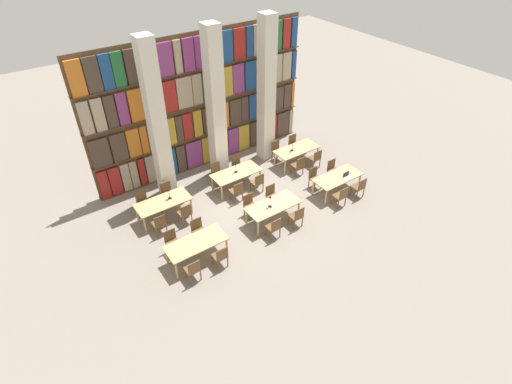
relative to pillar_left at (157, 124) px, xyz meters
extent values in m
plane|color=gray|center=(2.35, -2.52, -3.00)|extent=(40.00, 40.00, 0.00)
cube|color=brown|center=(2.35, 1.09, -0.25)|extent=(9.39, 0.06, 5.50)
cube|color=brown|center=(2.35, 1.09, -2.98)|extent=(9.39, 0.35, 0.03)
cube|color=maroon|center=(-2.07, 1.06, -2.37)|extent=(0.35, 0.20, 1.20)
cube|color=maroon|center=(-1.64, 1.06, -2.37)|extent=(0.42, 0.20, 1.20)
cube|color=tan|center=(-1.22, 1.06, -2.37)|extent=(0.32, 0.20, 1.20)
cube|color=tan|center=(-0.90, 1.06, -2.37)|extent=(0.27, 0.20, 1.20)
cube|color=maroon|center=(-0.57, 1.06, -2.37)|extent=(0.25, 0.20, 1.20)
cube|color=tan|center=(-0.10, 1.06, -2.37)|extent=(0.59, 0.20, 1.20)
cube|color=navy|center=(0.56, 1.06, -2.37)|extent=(0.65, 0.20, 1.20)
cube|color=#47382D|center=(1.12, 1.06, -2.37)|extent=(0.36, 0.20, 1.20)
cube|color=#84387A|center=(1.72, 1.06, -2.37)|extent=(0.70, 0.20, 1.20)
cube|color=#B7932D|center=(2.30, 1.06, -2.37)|extent=(0.37, 0.20, 1.20)
cube|color=navy|center=(2.71, 1.06, -2.37)|extent=(0.36, 0.20, 1.20)
cube|color=orange|center=(3.15, 1.06, -2.37)|extent=(0.40, 0.20, 1.20)
cube|color=#84387A|center=(3.65, 1.06, -2.37)|extent=(0.50, 0.20, 1.20)
cube|color=#B7932D|center=(4.21, 1.06, -2.37)|extent=(0.55, 0.20, 1.20)
cube|color=#47382D|center=(4.86, 1.06, -2.37)|extent=(0.61, 0.20, 1.20)
cube|color=#B7932D|center=(5.38, 1.06, -2.37)|extent=(0.33, 0.20, 1.20)
cube|color=maroon|center=(5.80, 1.06, -2.37)|extent=(0.47, 0.20, 1.20)
cube|color=#47382D|center=(6.41, 1.06, -2.37)|extent=(0.65, 0.20, 1.20)
cube|color=tan|center=(6.90, 1.06, -2.37)|extent=(0.19, 0.20, 1.20)
cube|color=brown|center=(2.35, 1.09, -1.61)|extent=(9.39, 0.35, 0.03)
cube|color=#47382D|center=(-1.91, 1.06, -1.03)|extent=(0.68, 0.20, 1.13)
cube|color=#47382D|center=(-1.22, 1.06, -1.03)|extent=(0.55, 0.20, 1.13)
cube|color=orange|center=(-0.66, 1.06, -1.03)|extent=(0.47, 0.20, 1.13)
cube|color=orange|center=(-0.25, 1.06, -1.03)|extent=(0.26, 0.20, 1.13)
cube|color=tan|center=(0.21, 1.06, -1.03)|extent=(0.58, 0.20, 1.13)
cube|color=#B7932D|center=(0.80, 1.06, -1.03)|extent=(0.47, 0.20, 1.13)
cube|color=#47382D|center=(1.20, 1.06, -1.03)|extent=(0.28, 0.20, 1.13)
cube|color=maroon|center=(1.57, 1.06, -1.03)|extent=(0.40, 0.20, 1.13)
cube|color=#B7932D|center=(2.03, 1.06, -1.03)|extent=(0.36, 0.20, 1.13)
cube|color=#47382D|center=(2.49, 1.06, -1.03)|extent=(0.45, 0.20, 1.13)
cube|color=#236B38|center=(2.98, 1.06, -1.03)|extent=(0.37, 0.20, 1.13)
cube|color=orange|center=(3.34, 1.06, -1.03)|extent=(0.27, 0.20, 1.13)
cube|color=#47382D|center=(3.82, 1.06, -1.03)|extent=(0.56, 0.20, 1.13)
cube|color=#47382D|center=(4.29, 1.06, -1.03)|extent=(0.34, 0.20, 1.13)
cube|color=navy|center=(4.75, 1.06, -1.03)|extent=(0.48, 0.20, 1.13)
cube|color=#47382D|center=(5.30, 1.06, -1.03)|extent=(0.53, 0.20, 1.13)
cube|color=tan|center=(5.77, 1.06, -1.03)|extent=(0.25, 0.20, 1.13)
cube|color=#47382D|center=(6.15, 1.06, -1.03)|extent=(0.42, 0.20, 1.13)
cube|color=#47382D|center=(6.60, 1.06, -1.03)|extent=(0.40, 0.20, 1.13)
cube|color=orange|center=(6.93, 1.06, -1.03)|extent=(0.13, 0.20, 1.13)
cube|color=brown|center=(2.35, 1.09, -0.23)|extent=(9.39, 0.35, 0.03)
cube|color=tan|center=(-2.07, 1.06, 0.38)|extent=(0.37, 0.20, 1.21)
cube|color=tan|center=(-1.63, 1.06, 0.38)|extent=(0.38, 0.20, 1.21)
cube|color=#47382D|center=(-1.21, 1.06, 0.38)|extent=(0.36, 0.20, 1.21)
cube|color=#84387A|center=(-0.80, 1.06, 0.38)|extent=(0.36, 0.20, 1.21)
cube|color=orange|center=(-0.29, 1.06, 0.38)|extent=(0.51, 0.20, 1.21)
cube|color=tan|center=(0.28, 1.06, 0.38)|extent=(0.56, 0.20, 1.21)
cube|color=maroon|center=(0.93, 1.06, 0.38)|extent=(0.67, 0.20, 1.21)
cube|color=tan|center=(1.60, 1.06, 0.38)|extent=(0.62, 0.20, 1.21)
cube|color=tan|center=(2.14, 1.06, 0.38)|extent=(0.40, 0.20, 1.21)
cube|color=#236B38|center=(2.63, 1.06, 0.38)|extent=(0.50, 0.20, 1.21)
cube|color=tan|center=(3.06, 1.06, 0.38)|extent=(0.32, 0.20, 1.21)
cube|color=#B7932D|center=(3.48, 1.06, 0.38)|extent=(0.47, 0.20, 1.21)
cube|color=#84387A|center=(4.01, 1.06, 0.38)|extent=(0.53, 0.20, 1.21)
cube|color=navy|center=(4.69, 1.06, 0.38)|extent=(0.69, 0.20, 1.21)
cube|color=maroon|center=(5.41, 1.06, 0.38)|extent=(0.69, 0.20, 1.21)
cube|color=tan|center=(6.00, 1.06, 0.38)|extent=(0.41, 0.20, 1.21)
cube|color=tan|center=(6.49, 1.06, 0.38)|extent=(0.46, 0.20, 1.21)
cube|color=navy|center=(6.89, 1.06, 0.38)|extent=(0.21, 0.20, 1.21)
cube|color=brown|center=(2.35, 1.09, 1.14)|extent=(9.39, 0.35, 0.03)
cube|color=orange|center=(-2.01, 1.06, 1.75)|extent=(0.48, 0.20, 1.19)
cube|color=#47382D|center=(-1.49, 1.06, 1.75)|extent=(0.47, 0.20, 1.19)
cube|color=navy|center=(-1.04, 1.06, 1.75)|extent=(0.37, 0.20, 1.19)
cube|color=#236B38|center=(-0.65, 1.06, 1.75)|extent=(0.38, 0.20, 1.19)
cube|color=#47382D|center=(-0.21, 1.06, 1.75)|extent=(0.38, 0.20, 1.19)
cube|color=tan|center=(0.16, 1.06, 1.75)|extent=(0.29, 0.20, 1.19)
cube|color=navy|center=(0.48, 1.06, 1.75)|extent=(0.29, 0.20, 1.19)
cube|color=#84387A|center=(0.98, 1.06, 1.75)|extent=(0.63, 0.20, 1.19)
cube|color=tan|center=(1.51, 1.06, 1.75)|extent=(0.27, 0.20, 1.19)
cube|color=#84387A|center=(1.93, 1.06, 1.75)|extent=(0.43, 0.20, 1.19)
cube|color=#84387A|center=(2.45, 1.06, 1.75)|extent=(0.54, 0.20, 1.19)
cube|color=orange|center=(3.04, 1.06, 1.75)|extent=(0.51, 0.20, 1.19)
cube|color=navy|center=(3.56, 1.06, 1.75)|extent=(0.45, 0.20, 1.19)
cube|color=maroon|center=(4.10, 1.06, 1.75)|extent=(0.53, 0.20, 1.19)
cube|color=navy|center=(4.57, 1.06, 1.75)|extent=(0.31, 0.20, 1.19)
cube|color=tan|center=(5.09, 1.06, 1.75)|extent=(0.66, 0.20, 1.19)
cube|color=#236B38|center=(5.80, 1.06, 1.75)|extent=(0.69, 0.20, 1.19)
cube|color=maroon|center=(6.41, 1.06, 1.75)|extent=(0.37, 0.20, 1.19)
cube|color=navy|center=(6.81, 1.06, 1.75)|extent=(0.29, 0.20, 1.19)
cube|color=silver|center=(0.00, 0.00, 0.00)|extent=(0.56, 0.56, 6.00)
cube|color=silver|center=(2.35, 0.00, 0.00)|extent=(0.56, 0.56, 6.00)
cube|color=silver|center=(4.69, 0.00, 0.00)|extent=(0.56, 0.56, 6.00)
cube|color=tan|center=(-0.72, -3.78, -2.30)|extent=(1.94, 0.88, 0.04)
cylinder|color=tan|center=(-1.61, -4.13, -2.66)|extent=(0.07, 0.07, 0.68)
cylinder|color=tan|center=(0.17, -4.13, -2.66)|extent=(0.07, 0.07, 0.68)
cylinder|color=tan|center=(-1.61, -3.42, -2.66)|extent=(0.07, 0.07, 0.68)
cylinder|color=tan|center=(0.17, -3.42, -2.66)|extent=(0.07, 0.07, 0.68)
cylinder|color=brown|center=(-1.41, -4.26, -2.79)|extent=(0.04, 0.04, 0.42)
cylinder|color=brown|center=(-1.05, -4.26, -2.79)|extent=(0.04, 0.04, 0.42)
cylinder|color=brown|center=(-1.41, -4.60, -2.79)|extent=(0.04, 0.04, 0.42)
cylinder|color=brown|center=(-1.05, -4.60, -2.79)|extent=(0.04, 0.04, 0.42)
cube|color=brown|center=(-1.23, -4.43, -2.56)|extent=(0.42, 0.40, 0.04)
cube|color=brown|center=(-1.23, -4.62, -2.33)|extent=(0.40, 0.03, 0.42)
cylinder|color=brown|center=(-1.05, -3.29, -2.79)|extent=(0.04, 0.04, 0.42)
cylinder|color=brown|center=(-1.41, -3.29, -2.79)|extent=(0.04, 0.04, 0.42)
cylinder|color=brown|center=(-1.05, -2.95, -2.79)|extent=(0.04, 0.04, 0.42)
cylinder|color=brown|center=(-1.41, -2.95, -2.79)|extent=(0.04, 0.04, 0.42)
cube|color=brown|center=(-1.23, -3.12, -2.56)|extent=(0.42, 0.40, 0.04)
cube|color=brown|center=(-1.23, -2.93, -2.33)|extent=(0.40, 0.03, 0.42)
cylinder|color=brown|center=(-0.46, -4.26, -2.79)|extent=(0.04, 0.04, 0.42)
cylinder|color=brown|center=(-0.10, -4.26, -2.79)|extent=(0.04, 0.04, 0.42)
cylinder|color=brown|center=(-0.46, -4.60, -2.79)|extent=(0.04, 0.04, 0.42)
cylinder|color=brown|center=(-0.10, -4.60, -2.79)|extent=(0.04, 0.04, 0.42)
cube|color=brown|center=(-0.28, -4.43, -2.56)|extent=(0.42, 0.40, 0.04)
cube|color=brown|center=(-0.28, -4.62, -2.33)|extent=(0.40, 0.03, 0.42)
cylinder|color=brown|center=(-0.10, -3.29, -2.79)|extent=(0.04, 0.04, 0.42)
cylinder|color=brown|center=(-0.46, -3.29, -2.79)|extent=(0.04, 0.04, 0.42)
cylinder|color=brown|center=(-0.10, -2.95, -2.79)|extent=(0.04, 0.04, 0.42)
cylinder|color=brown|center=(-0.46, -2.95, -2.79)|extent=(0.04, 0.04, 0.42)
cube|color=brown|center=(-0.28, -3.12, -2.56)|extent=(0.42, 0.40, 0.04)
cube|color=brown|center=(-0.28, -2.93, -2.33)|extent=(0.40, 0.03, 0.42)
cube|color=tan|center=(2.36, -3.67, -2.30)|extent=(1.94, 0.88, 0.04)
cylinder|color=tan|center=(1.47, -4.03, -2.66)|extent=(0.07, 0.07, 0.68)
cylinder|color=tan|center=(3.25, -4.03, -2.66)|extent=(0.07, 0.07, 0.68)
cylinder|color=tan|center=(1.47, -3.31, -2.66)|extent=(0.07, 0.07, 0.68)
cylinder|color=tan|center=(3.25, -3.31, -2.66)|extent=(0.07, 0.07, 0.68)
cylinder|color=brown|center=(1.69, -4.16, -2.79)|extent=(0.04, 0.04, 0.42)
cylinder|color=brown|center=(2.05, -4.16, -2.79)|extent=(0.04, 0.04, 0.42)
cylinder|color=brown|center=(1.69, -4.50, -2.79)|extent=(0.04, 0.04, 0.42)
cylinder|color=brown|center=(2.05, -4.50, -2.79)|extent=(0.04, 0.04, 0.42)
cube|color=brown|center=(1.87, -4.33, -2.56)|extent=(0.42, 0.40, 0.04)
cube|color=brown|center=(1.87, -4.51, -2.33)|extent=(0.40, 0.03, 0.42)
cylinder|color=brown|center=(2.05, -3.18, -2.79)|extent=(0.04, 0.04, 0.42)
cylinder|color=brown|center=(1.69, -3.18, -2.79)|extent=(0.04, 0.04, 0.42)
cylinder|color=brown|center=(2.05, -2.84, -2.79)|extent=(0.04, 0.04, 0.42)
cylinder|color=brown|center=(1.69, -2.84, -2.79)|extent=(0.04, 0.04, 0.42)
cube|color=brown|center=(1.87, -3.01, -2.56)|extent=(0.42, 0.40, 0.04)
cube|color=brown|center=(1.87, -2.83, -2.33)|extent=(0.40, 0.03, 0.42)
cylinder|color=brown|center=(2.68, -4.16, -2.79)|extent=(0.04, 0.04, 0.42)
cylinder|color=brown|center=(3.04, -4.16, -2.79)|extent=(0.04, 0.04, 0.42)
cylinder|color=brown|center=(2.68, -4.50, -2.79)|extent=(0.04, 0.04, 0.42)
cylinder|color=brown|center=(3.04, -4.50, -2.79)|extent=(0.04, 0.04, 0.42)
cube|color=brown|center=(2.86, -4.33, -2.56)|extent=(0.42, 0.40, 0.04)
cube|color=brown|center=(2.86, -4.51, -2.33)|extent=(0.40, 0.03, 0.42)
cylinder|color=brown|center=(3.04, -3.18, -2.79)|extent=(0.04, 0.04, 0.42)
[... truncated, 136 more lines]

